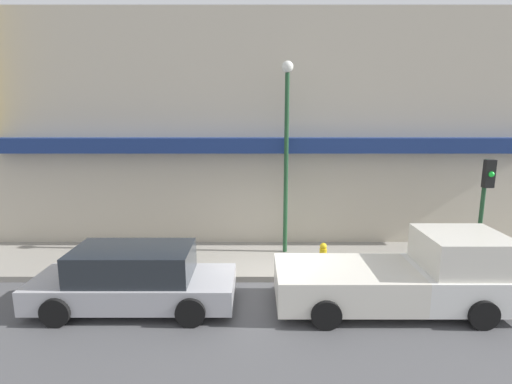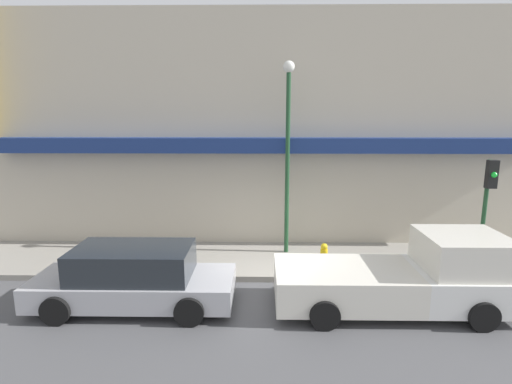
# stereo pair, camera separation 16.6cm
# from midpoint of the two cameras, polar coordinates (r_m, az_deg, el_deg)

# --- Properties ---
(ground_plane) EXTENTS (80.00, 80.00, 0.00)m
(ground_plane) POSITION_cam_midpoint_polar(r_m,az_deg,el_deg) (11.59, 2.12, -12.79)
(ground_plane) COLOR #4C4C4F
(sidewalk) EXTENTS (36.00, 3.11, 0.17)m
(sidewalk) POSITION_cam_midpoint_polar(r_m,az_deg,el_deg) (12.99, 1.98, -9.67)
(sidewalk) COLOR gray
(sidewalk) RESTS_ON ground
(building) EXTENTS (19.80, 3.80, 11.06)m
(building) POSITION_cam_midpoint_polar(r_m,az_deg,el_deg) (15.19, 1.79, 8.75)
(building) COLOR #BCB29E
(building) RESTS_ON ground
(pickup_truck) EXTENTS (5.59, 2.24, 1.89)m
(pickup_truck) POSITION_cam_midpoint_polar(r_m,az_deg,el_deg) (10.55, 21.22, -11.25)
(pickup_truck) COLOR white
(pickup_truck) RESTS_ON ground
(parked_car) EXTENTS (4.87, 2.02, 1.53)m
(parked_car) POSITION_cam_midpoint_polar(r_m,az_deg,el_deg) (10.40, -16.58, -11.70)
(parked_car) COLOR #ADADB2
(parked_car) RESTS_ON ground
(fire_hydrant) EXTENTS (0.22, 0.22, 0.72)m
(fire_hydrant) POSITION_cam_midpoint_polar(r_m,az_deg,el_deg) (12.32, 10.06, -8.83)
(fire_hydrant) COLOR yellow
(fire_hydrant) RESTS_ON sidewalk
(street_lamp) EXTENTS (0.36, 0.36, 6.12)m
(street_lamp) POSITION_cam_midpoint_polar(r_m,az_deg,el_deg) (12.77, 4.94, 7.71)
(street_lamp) COLOR #1E4728
(street_lamp) RESTS_ON sidewalk
(traffic_light) EXTENTS (0.28, 0.42, 3.25)m
(traffic_light) POSITION_cam_midpoint_polar(r_m,az_deg,el_deg) (13.26, 30.53, -0.31)
(traffic_light) COLOR #1E4728
(traffic_light) RESTS_ON sidewalk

